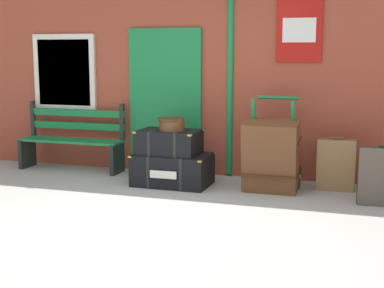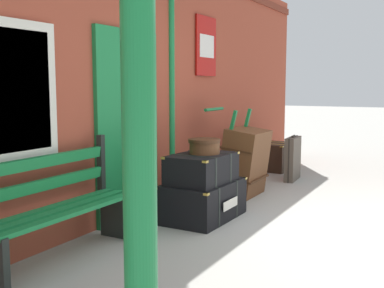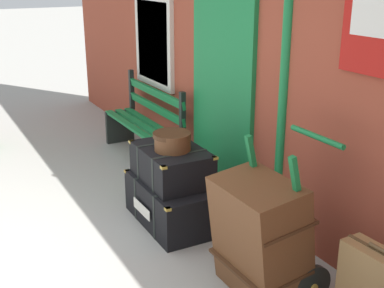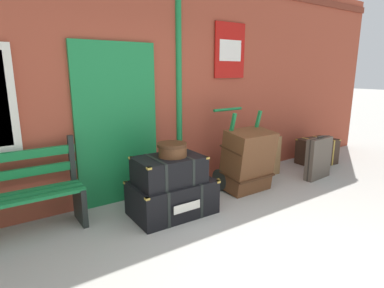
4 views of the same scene
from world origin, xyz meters
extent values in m
plane|color=#A3A099|center=(0.00, 0.00, 0.00)|extent=(60.00, 60.00, 0.00)
cube|color=#9E422D|center=(0.00, 2.60, 1.60)|extent=(10.40, 0.30, 3.20)
cube|color=#197A3D|center=(-0.54, 2.43, 1.05)|extent=(1.10, 0.05, 2.10)
cube|color=#0F4924|center=(-0.54, 2.41, 1.05)|extent=(0.06, 0.02, 2.10)
cube|color=silver|center=(-2.18, 2.43, 1.45)|extent=(1.04, 0.06, 1.16)
cube|color=silver|center=(-2.18, 2.41, 1.45)|extent=(0.88, 0.02, 1.00)
cylinder|color=#197A3D|center=(0.43, 2.45, 1.60)|extent=(0.09, 0.09, 3.14)
cube|color=#B7140F|center=(1.37, 2.43, 2.05)|extent=(0.60, 0.02, 0.84)
cube|color=white|center=(1.37, 2.41, 2.05)|extent=(0.44, 0.01, 0.32)
cube|color=#197A3D|center=(-1.93, 1.96, 0.45)|extent=(1.60, 0.09, 0.04)
cube|color=#197A3D|center=(-1.93, 2.10, 0.45)|extent=(1.60, 0.09, 0.04)
cube|color=#197A3D|center=(-1.93, 2.24, 0.45)|extent=(1.60, 0.09, 0.04)
cube|color=#197A3D|center=(-1.93, 2.30, 0.65)|extent=(1.60, 0.05, 0.10)
cube|color=#197A3D|center=(-1.93, 2.30, 0.85)|extent=(1.60, 0.05, 0.10)
cube|color=black|center=(-2.69, 2.10, 0.23)|extent=(0.06, 0.40, 0.45)
cube|color=black|center=(-2.69, 2.30, 0.73)|extent=(0.06, 0.06, 0.56)
cube|color=black|center=(-1.17, 2.10, 0.23)|extent=(0.06, 0.40, 0.45)
cube|color=black|center=(-1.17, 2.30, 0.73)|extent=(0.06, 0.06, 0.56)
cube|color=black|center=(-0.16, 1.68, 0.21)|extent=(1.01, 0.66, 0.42)
cube|color=black|center=(-0.39, 1.69, 0.21)|extent=(0.05, 0.65, 0.43)
cube|color=black|center=(0.06, 1.68, 0.21)|extent=(0.05, 0.65, 0.43)
cube|color=#B79338|center=(-0.65, 1.39, 0.41)|extent=(0.05, 0.05, 0.02)
cube|color=#B79338|center=(0.31, 1.37, 0.41)|extent=(0.05, 0.05, 0.02)
cube|color=#B79338|center=(-0.64, 1.99, 0.41)|extent=(0.05, 0.05, 0.02)
cube|color=#B79338|center=(0.32, 1.97, 0.41)|extent=(0.05, 0.05, 0.02)
cube|color=silver|center=(-0.17, 1.34, 0.21)|extent=(0.36, 0.01, 0.10)
cube|color=black|center=(-0.21, 1.67, 0.58)|extent=(0.82, 0.56, 0.32)
cube|color=black|center=(-0.39, 1.68, 0.58)|extent=(0.05, 0.55, 0.33)
cube|color=black|center=(-0.03, 1.67, 0.58)|extent=(0.05, 0.55, 0.33)
cube|color=#B79338|center=(-0.60, 1.43, 0.73)|extent=(0.05, 0.05, 0.02)
cube|color=#B79338|center=(0.16, 1.41, 0.73)|extent=(0.05, 0.05, 0.02)
cube|color=#B79338|center=(-0.58, 1.93, 0.73)|extent=(0.05, 0.05, 0.02)
cube|color=#B79338|center=(0.18, 1.91, 0.73)|extent=(0.05, 0.05, 0.02)
cylinder|color=brown|center=(-0.16, 1.66, 0.82)|extent=(0.34, 0.34, 0.17)
cylinder|color=#432715|center=(-0.17, 1.66, 0.89)|extent=(0.35, 0.35, 0.04)
cube|color=black|center=(1.15, 1.69, 0.01)|extent=(0.56, 0.28, 0.03)
cube|color=#197A3D|center=(0.90, 1.89, 0.59)|extent=(0.04, 0.33, 1.17)
cube|color=#197A3D|center=(1.40, 1.89, 0.59)|extent=(0.04, 0.33, 1.17)
cylinder|color=#197A3D|center=(1.15, 2.18, 1.16)|extent=(0.54, 0.04, 0.04)
cylinder|color=black|center=(0.83, 1.95, 0.16)|extent=(0.04, 0.32, 0.32)
cylinder|color=#B79338|center=(0.83, 1.95, 0.16)|extent=(0.07, 0.06, 0.06)
cylinder|color=black|center=(1.47, 1.95, 0.16)|extent=(0.04, 0.32, 0.32)
cylinder|color=#B79338|center=(1.47, 1.95, 0.16)|extent=(0.07, 0.06, 0.06)
cube|color=brown|center=(1.15, 1.71, 0.46)|extent=(0.68, 0.55, 0.93)
cube|color=#432715|center=(1.15, 1.71, 0.27)|extent=(0.70, 0.46, 0.08)
cube|color=#432715|center=(1.15, 1.71, 0.66)|extent=(0.70, 0.46, 0.08)
cube|color=olive|center=(1.94, 2.04, 0.33)|extent=(0.49, 0.20, 0.66)
cylinder|color=brown|center=(1.94, 2.04, 0.68)|extent=(0.16, 0.03, 0.03)
cube|color=brown|center=(1.94, 2.04, 0.33)|extent=(0.49, 0.05, 0.67)
cube|color=#51473D|center=(2.50, 1.45, 0.34)|extent=(0.58, 0.18, 0.68)
cube|color=#2C2721|center=(2.50, 1.45, 0.34)|extent=(0.58, 0.06, 0.69)
camera|label=1|loc=(2.26, -5.19, 1.78)|focal=52.00mm
camera|label=2|loc=(-4.88, -0.74, 1.49)|focal=45.04mm
camera|label=3|loc=(3.78, -0.31, 2.32)|focal=47.46mm
camera|label=4|loc=(-2.04, -1.46, 1.74)|focal=29.46mm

